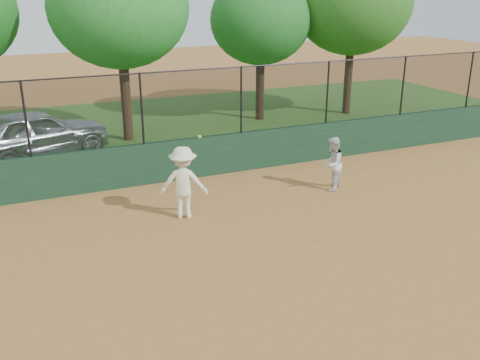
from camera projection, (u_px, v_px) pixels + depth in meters
name	position (u px, v px, depth m)	size (l,w,h in m)	color
ground	(248.00, 278.00, 10.51)	(80.00, 80.00, 0.00)	#AA6F36
back_wall	(162.00, 162.00, 15.46)	(26.00, 0.20, 1.20)	#1C3E26
grass_strip	(121.00, 132.00, 20.83)	(36.00, 12.00, 0.01)	#2B571B
parked_car	(37.00, 133.00, 17.72)	(1.88, 4.67, 1.59)	#B2B6BC
player_second	(332.00, 164.00, 14.80)	(0.73, 0.57, 1.51)	silver
player_main	(184.00, 183.00, 12.96)	(1.34, 1.10, 2.12)	white
fence_assembly	(158.00, 106.00, 14.89)	(26.00, 0.06, 2.00)	black
tree_2	(119.00, 8.00, 18.28)	(4.85, 4.41, 6.80)	#472D19
tree_3	(261.00, 20.00, 21.55)	(4.16, 3.79, 5.89)	#382312
tree_4	(353.00, 1.00, 22.35)	(5.14, 4.68, 7.00)	#422B17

